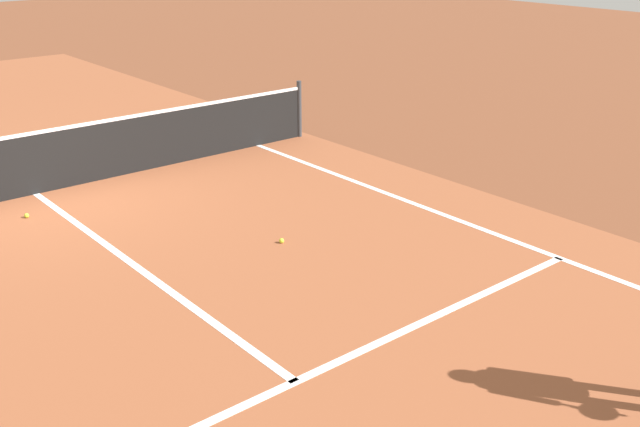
% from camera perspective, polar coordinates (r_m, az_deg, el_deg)
% --- Properties ---
extents(ground_plane, '(60.00, 60.00, 0.00)m').
position_cam_1_polar(ground_plane, '(12.03, -20.99, 1.41)').
color(ground_plane, brown).
extents(court_surface_inbounds, '(10.62, 24.40, 0.00)m').
position_cam_1_polar(court_surface_inbounds, '(12.03, -20.99, 1.41)').
color(court_surface_inbounds, '#9E5433').
rests_on(court_surface_inbounds, ground_plane).
extents(line_sideline_right, '(0.10, 11.89, 0.01)m').
position_cam_1_polar(line_sideline_right, '(9.78, 15.73, -2.45)').
color(line_sideline_right, white).
rests_on(line_sideline_right, ground_plane).
extents(line_service_near, '(8.22, 0.10, 0.01)m').
position_cam_1_polar(line_service_near, '(6.82, -1.93, -12.79)').
color(line_service_near, white).
rests_on(line_service_near, ground_plane).
extents(line_center_service, '(0.10, 6.40, 0.01)m').
position_cam_1_polar(line_center_service, '(9.24, -14.23, -3.75)').
color(line_center_service, white).
rests_on(line_center_service, ground_plane).
extents(net, '(10.26, 0.09, 1.07)m').
position_cam_1_polar(net, '(11.88, -21.30, 3.64)').
color(net, '#33383D').
rests_on(net, ground_plane).
extents(tennis_ball_mid_court, '(0.07, 0.07, 0.07)m').
position_cam_1_polar(tennis_ball_mid_court, '(9.52, -2.97, -2.10)').
color(tennis_ball_mid_court, '#CCE033').
rests_on(tennis_ball_mid_court, ground_plane).
extents(tennis_ball_near_net, '(0.07, 0.07, 0.07)m').
position_cam_1_polar(tennis_ball_near_net, '(11.10, -21.62, -0.15)').
color(tennis_ball_near_net, '#CCE033').
rests_on(tennis_ball_near_net, ground_plane).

